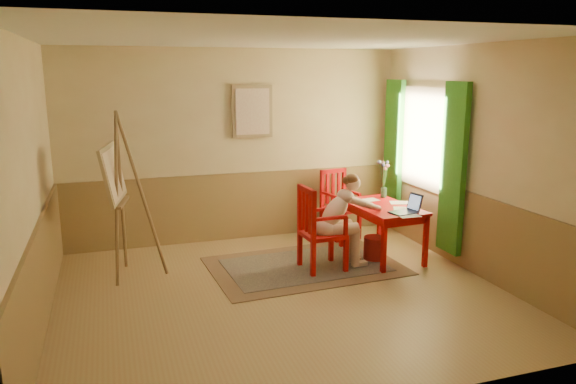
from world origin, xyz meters
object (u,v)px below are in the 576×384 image
object	(u,v)px
chair_left	(319,229)
chair_back	(339,204)
figure	(341,217)
laptop	(407,209)
easel	(117,180)
table	(382,212)

from	to	relation	value
chair_left	chair_back	world-z (taller)	chair_left
figure	laptop	bearing A→B (deg)	-16.14
chair_back	figure	world-z (taller)	figure
chair_left	easel	world-z (taller)	easel
chair_back	chair_left	bearing A→B (deg)	-123.00
table	chair_left	size ratio (longest dim) A/B	1.15
chair_back	table	bearing A→B (deg)	-80.30
chair_left	figure	xyz separation A→B (m)	(0.30, 0.01, 0.13)
table	easel	distance (m)	3.43
chair_back	figure	bearing A→B (deg)	-112.55
figure	laptop	world-z (taller)	figure
figure	laptop	distance (m)	0.85
chair_back	figure	distance (m)	1.36
table	easel	world-z (taller)	easel
table	laptop	distance (m)	0.47
table	chair_left	xyz separation A→B (m)	(-1.00, -0.21, -0.09)
chair_left	chair_back	size ratio (longest dim) A/B	1.06
chair_back	easel	size ratio (longest dim) A/B	0.50
chair_left	figure	world-z (taller)	figure
chair_back	laptop	bearing A→B (deg)	-78.85
chair_left	chair_back	distance (m)	1.50
chair_back	easel	world-z (taller)	easel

